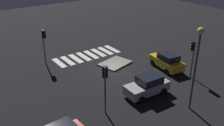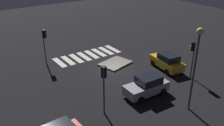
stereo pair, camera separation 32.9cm
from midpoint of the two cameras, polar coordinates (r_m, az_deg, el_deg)
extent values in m
plane|color=black|center=(28.85, 0.33, -1.81)|extent=(80.00, 80.00, 0.00)
cube|color=gray|center=(30.52, 1.08, -0.08)|extent=(4.13, 3.46, 0.18)
cube|color=gold|center=(29.82, 12.65, 0.08)|extent=(2.49, 4.58, 0.89)
cube|color=black|center=(29.32, 13.11, 1.32)|extent=(2.01, 2.45, 0.72)
cylinder|color=black|center=(30.43, 9.67, 0.02)|extent=(0.36, 0.73, 0.70)
cylinder|color=black|center=(31.47, 12.39, 0.63)|extent=(0.36, 0.73, 0.70)
cylinder|color=black|center=(28.52, 12.79, -2.01)|extent=(0.36, 0.73, 0.70)
cylinder|color=black|center=(29.63, 15.56, -1.28)|extent=(0.36, 0.73, 0.70)
sphere|color=#F2EABF|center=(31.06, 9.49, 1.36)|extent=(0.23, 0.23, 0.23)
sphere|color=#F2EABF|center=(31.64, 11.01, 1.68)|extent=(0.23, 0.23, 0.23)
cube|color=#9EA0A5|center=(24.20, 8.18, -5.62)|extent=(4.44, 2.07, 0.89)
cube|color=black|center=(23.96, 8.78, -3.77)|extent=(2.31, 1.80, 0.72)
cylinder|color=black|center=(23.06, 6.98, -8.37)|extent=(0.71, 0.29, 0.70)
cylinder|color=black|center=(24.27, 4.26, -6.41)|extent=(0.71, 0.29, 0.70)
cylinder|color=black|center=(24.64, 11.92, -6.42)|extent=(0.71, 0.29, 0.70)
cylinder|color=black|center=(25.78, 9.13, -4.70)|extent=(0.71, 0.29, 0.70)
sphere|color=#F2EABF|center=(22.69, 4.83, -7.66)|extent=(0.23, 0.23, 0.23)
sphere|color=#F2EABF|center=(23.39, 3.31, -6.53)|extent=(0.23, 0.23, 0.23)
cylinder|color=#47474C|center=(30.88, -14.85, 3.52)|extent=(0.14, 0.14, 4.30)
cube|color=black|center=(30.25, -14.89, 6.44)|extent=(0.54, 0.53, 0.96)
sphere|color=red|center=(30.07, -14.61, 6.96)|extent=(0.22, 0.22, 0.22)
sphere|color=orange|center=(30.16, -14.55, 6.42)|extent=(0.22, 0.22, 0.22)
sphere|color=green|center=(30.25, -14.49, 5.88)|extent=(0.22, 0.22, 0.22)
cylinder|color=#47474C|center=(20.66, -1.40, -6.46)|extent=(0.14, 0.14, 4.35)
cube|color=black|center=(19.99, -1.40, -2.03)|extent=(0.54, 0.53, 0.96)
sphere|color=red|center=(20.04, -1.35, -1.01)|extent=(0.22, 0.22, 0.22)
sphere|color=orange|center=(20.17, -1.34, -1.77)|extent=(0.22, 0.22, 0.22)
sphere|color=green|center=(20.31, -1.33, -2.53)|extent=(0.22, 0.22, 0.22)
cylinder|color=#47474C|center=(27.99, 18.25, 0.63)|extent=(0.14, 0.14, 4.08)
cube|color=black|center=(27.40, 18.31, 3.64)|extent=(0.54, 0.54, 0.96)
sphere|color=red|center=(27.27, 17.98, 4.26)|extent=(0.22, 0.22, 0.22)
sphere|color=orange|center=(27.37, 17.90, 3.67)|extent=(0.22, 0.22, 0.22)
sphere|color=green|center=(27.47, 17.82, 3.09)|extent=(0.22, 0.22, 0.22)
cylinder|color=#47474C|center=(21.72, 18.53, -2.32)|extent=(0.18, 0.18, 6.93)
sphere|color=#F9D172|center=(20.42, 19.90, 6.85)|extent=(0.56, 0.56, 0.56)
cube|color=silver|center=(35.15, 0.44, 3.21)|extent=(0.70, 3.20, 0.02)
cube|color=silver|center=(34.54, -1.12, 2.81)|extent=(0.70, 3.20, 0.02)
cube|color=silver|center=(33.97, -2.74, 2.40)|extent=(0.70, 3.20, 0.02)
cube|color=silver|center=(33.42, -4.40, 1.97)|extent=(0.70, 3.20, 0.02)
cube|color=silver|center=(32.90, -6.12, 1.52)|extent=(0.70, 3.20, 0.02)
cube|color=silver|center=(32.42, -7.89, 1.06)|extent=(0.70, 3.20, 0.02)
cube|color=silver|center=(31.97, -9.72, 0.59)|extent=(0.70, 3.20, 0.02)
cube|color=silver|center=(31.55, -11.59, 0.10)|extent=(0.70, 3.20, 0.02)
camera|label=1|loc=(0.16, -89.67, 0.15)|focal=40.08mm
camera|label=2|loc=(0.16, 90.33, -0.15)|focal=40.08mm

